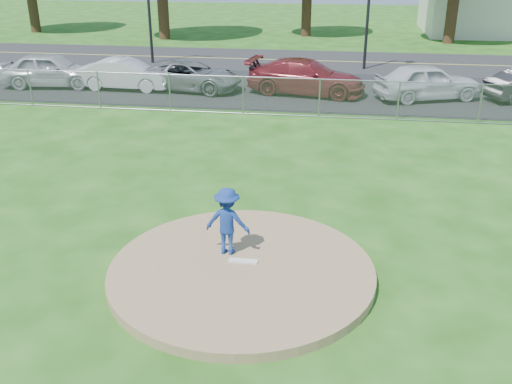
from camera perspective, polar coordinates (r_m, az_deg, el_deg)
ground at (r=20.87m, az=3.26°, el=6.11°), size 120.00×120.00×0.00m
pitchers_mound at (r=11.71m, az=-1.46°, el=-7.91°), size 5.40×5.40×0.20m
pitching_rubber at (r=11.82m, az=-1.29°, el=-6.91°), size 0.60×0.15×0.04m
chain_link_fence at (r=22.59m, az=3.79°, el=9.42°), size 40.00×0.06×1.50m
parking_lot at (r=27.13m, az=4.59°, el=10.15°), size 50.00×8.00×0.01m
street at (r=34.46m, az=5.54°, el=12.95°), size 60.00×7.00×0.01m
traffic_signal_left at (r=33.67m, az=-10.31°, el=18.23°), size 1.28×0.20×5.60m
pitcher at (r=11.86m, az=-2.88°, el=-2.93°), size 0.99×0.62×1.46m
traffic_cone at (r=26.87m, az=-6.42°, el=10.66°), size 0.33×0.33×0.64m
parked_car_silver at (r=29.20m, az=-19.81°, el=11.42°), size 4.83×2.41×1.58m
parked_car_white at (r=27.71m, az=-12.87°, el=11.42°), size 4.29×1.59×1.40m
parked_car_gray at (r=27.04m, az=-6.56°, el=11.47°), size 5.03×2.92×1.32m
parked_car_darkred at (r=26.21m, az=5.03°, el=11.40°), size 5.57×2.96×1.54m
parked_car_pearl at (r=26.20m, az=16.77°, el=10.52°), size 4.90×3.25×1.55m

